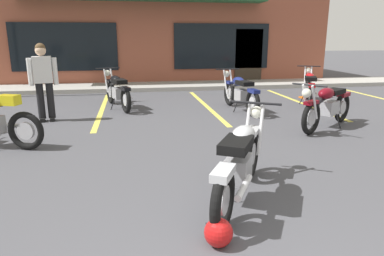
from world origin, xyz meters
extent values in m
plane|color=#47474C|center=(0.00, 3.75, 0.00)|extent=(80.00, 80.00, 0.00)
cube|color=#A8A59E|center=(0.00, 11.61, 0.07)|extent=(22.00, 1.80, 0.14)
cube|color=brown|center=(0.00, 15.35, 1.95)|extent=(14.56, 5.80, 3.90)
cube|color=black|center=(-2.91, 12.40, 1.45)|extent=(3.73, 0.06, 1.70)
cube|color=black|center=(2.91, 12.40, 1.45)|extent=(3.73, 0.06, 1.70)
cube|color=#33281E|center=(4.00, 12.40, 1.05)|extent=(1.10, 0.06, 2.10)
cube|color=#DBCC4C|center=(-1.36, 8.01, 0.00)|extent=(0.12, 4.80, 0.01)
cube|color=#DBCC4C|center=(1.36, 8.01, 0.00)|extent=(0.12, 4.80, 0.01)
cube|color=#DBCC4C|center=(4.09, 8.01, 0.00)|extent=(0.12, 4.80, 0.01)
torus|color=black|center=(0.20, 1.78, 0.32)|extent=(0.40, 0.61, 0.64)
cylinder|color=#B7B7BC|center=(0.20, 1.78, 0.32)|extent=(0.19, 0.28, 0.29)
torus|color=black|center=(0.91, 3.03, 0.32)|extent=(0.40, 0.61, 0.64)
cylinder|color=#B7B7BC|center=(0.91, 3.03, 0.32)|extent=(0.19, 0.28, 0.29)
cylinder|color=silver|center=(0.88, 3.16, 0.64)|extent=(0.20, 0.30, 0.66)
cylinder|color=silver|center=(1.04, 3.07, 0.64)|extent=(0.20, 0.30, 0.66)
cylinder|color=black|center=(1.00, 3.19, 0.96)|extent=(0.59, 0.35, 0.03)
sphere|color=silver|center=(1.04, 3.26, 0.82)|extent=(0.23, 0.23, 0.17)
cube|color=silver|center=(0.93, 3.07, 0.62)|extent=(0.30, 0.38, 0.06)
cube|color=#9E9EA3|center=(0.52, 2.34, 0.40)|extent=(0.41, 0.47, 0.28)
cylinder|color=silver|center=(0.46, 1.95, 0.36)|extent=(0.33, 0.51, 0.07)
cylinder|color=black|center=(0.62, 2.51, 0.64)|extent=(0.52, 0.85, 0.26)
ellipsoid|color=silver|center=(0.63, 2.53, 0.72)|extent=(0.46, 0.55, 0.22)
cube|color=black|center=(0.45, 2.21, 0.72)|extent=(0.50, 0.59, 0.10)
cube|color=silver|center=(0.19, 1.76, 0.60)|extent=(0.32, 0.39, 0.08)
cylinder|color=black|center=(0.33, 2.36, 0.14)|extent=(0.13, 0.09, 0.29)
torus|color=black|center=(3.88, 5.68, 0.32)|extent=(0.58, 0.46, 0.64)
cylinder|color=#B7B7BC|center=(3.88, 5.68, 0.32)|extent=(0.27, 0.22, 0.29)
torus|color=black|center=(2.71, 4.84, 0.32)|extent=(0.58, 0.46, 0.64)
cylinder|color=#B7B7BC|center=(2.71, 4.84, 0.32)|extent=(0.27, 0.22, 0.29)
cylinder|color=silver|center=(2.68, 4.71, 0.64)|extent=(0.29, 0.23, 0.66)
cylinder|color=silver|center=(2.57, 4.85, 0.64)|extent=(0.29, 0.23, 0.66)
cylinder|color=black|center=(2.56, 4.73, 0.96)|extent=(0.41, 0.55, 0.03)
sphere|color=silver|center=(2.50, 4.69, 0.82)|extent=(0.24, 0.24, 0.17)
cube|color=maroon|center=(2.68, 4.82, 0.62)|extent=(0.37, 0.32, 0.06)
cube|color=#9E9EA3|center=(3.36, 5.31, 0.40)|extent=(0.46, 0.43, 0.28)
cylinder|color=silver|center=(3.58, 5.64, 0.36)|extent=(0.49, 0.38, 0.07)
cylinder|color=black|center=(3.20, 5.19, 0.64)|extent=(0.80, 0.60, 0.26)
ellipsoid|color=maroon|center=(3.18, 5.18, 0.72)|extent=(0.54, 0.49, 0.22)
cube|color=black|center=(3.47, 5.39, 0.72)|extent=(0.59, 0.53, 0.10)
cube|color=maroon|center=(3.89, 5.69, 0.60)|extent=(0.39, 0.34, 0.08)
cylinder|color=black|center=(3.52, 5.20, 0.14)|extent=(0.10, 0.12, 0.29)
torus|color=black|center=(-0.75, 7.41, 0.32)|extent=(0.28, 0.64, 0.64)
cylinder|color=#B7B7BC|center=(-0.75, 7.41, 0.32)|extent=(0.14, 0.29, 0.29)
torus|color=black|center=(-1.17, 8.79, 0.32)|extent=(0.28, 0.64, 0.64)
cylinder|color=#B7B7BC|center=(-1.17, 8.79, 0.32)|extent=(0.14, 0.29, 0.29)
cylinder|color=silver|center=(-1.29, 8.85, 0.64)|extent=(0.14, 0.32, 0.66)
cylinder|color=silver|center=(-1.12, 8.91, 0.64)|extent=(0.14, 0.32, 0.66)
cylinder|color=black|center=(-1.23, 8.96, 0.96)|extent=(0.64, 0.23, 0.03)
sphere|color=silver|center=(-1.25, 9.03, 0.82)|extent=(0.21, 0.21, 0.17)
cube|color=black|center=(-1.18, 8.82, 0.62)|extent=(0.24, 0.39, 0.06)
cube|color=#9E9EA3|center=(-0.94, 8.02, 0.40)|extent=(0.35, 0.45, 0.28)
cylinder|color=silver|center=(-0.69, 7.71, 0.36)|extent=(0.23, 0.55, 0.07)
cylinder|color=black|center=(-0.99, 8.21, 0.64)|extent=(0.34, 0.92, 0.26)
ellipsoid|color=black|center=(-1.00, 8.23, 0.72)|extent=(0.39, 0.54, 0.22)
cube|color=black|center=(-0.89, 7.89, 0.72)|extent=(0.42, 0.58, 0.10)
cube|color=black|center=(-0.74, 7.39, 0.60)|extent=(0.26, 0.39, 0.08)
cylinder|color=black|center=(-1.09, 7.90, 0.14)|extent=(0.14, 0.06, 0.29)
torus|color=black|center=(2.15, 6.51, 0.32)|extent=(0.17, 0.65, 0.64)
cylinder|color=#B7B7BC|center=(2.15, 6.51, 0.32)|extent=(0.09, 0.29, 0.29)
torus|color=black|center=(1.99, 7.94, 0.32)|extent=(0.17, 0.65, 0.64)
cylinder|color=#B7B7BC|center=(1.99, 7.94, 0.32)|extent=(0.09, 0.29, 0.29)
cylinder|color=silver|center=(1.89, 8.03, 0.64)|extent=(0.08, 0.33, 0.66)
cylinder|color=silver|center=(2.07, 8.05, 0.64)|extent=(0.08, 0.33, 0.66)
cylinder|color=black|center=(1.97, 8.12, 0.96)|extent=(0.66, 0.10, 0.03)
sphere|color=silver|center=(1.97, 8.20, 0.82)|extent=(0.19, 0.19, 0.17)
cube|color=navy|center=(1.99, 7.98, 0.62)|extent=(0.18, 0.37, 0.06)
cube|color=#9E9EA3|center=(2.08, 7.14, 0.40)|extent=(0.28, 0.42, 0.28)
cylinder|color=silver|center=(2.26, 6.79, 0.36)|extent=(0.13, 0.55, 0.07)
cylinder|color=black|center=(2.06, 7.34, 0.64)|extent=(0.16, 0.94, 0.26)
ellipsoid|color=navy|center=(2.06, 7.36, 0.72)|extent=(0.31, 0.50, 0.22)
cube|color=black|center=(2.09, 7.00, 0.72)|extent=(0.33, 0.55, 0.10)
cube|color=navy|center=(2.15, 6.49, 0.60)|extent=(0.20, 0.37, 0.08)
cylinder|color=black|center=(1.91, 7.05, 0.14)|extent=(0.14, 0.04, 0.29)
torus|color=black|center=(3.95, 7.19, 0.32)|extent=(0.35, 0.63, 0.64)
cylinder|color=#B7B7BC|center=(3.95, 7.19, 0.32)|extent=(0.17, 0.29, 0.29)
torus|color=black|center=(4.54, 8.50, 0.32)|extent=(0.35, 0.63, 0.64)
cylinder|color=#B7B7BC|center=(4.54, 8.50, 0.32)|extent=(0.17, 0.29, 0.29)
cylinder|color=silver|center=(4.50, 8.63, 0.64)|extent=(0.17, 0.31, 0.66)
cylinder|color=silver|center=(4.66, 8.56, 0.64)|extent=(0.17, 0.31, 0.66)
cylinder|color=black|center=(4.61, 8.67, 0.96)|extent=(0.62, 0.30, 0.03)
sphere|color=silver|center=(4.64, 8.74, 0.82)|extent=(0.22, 0.22, 0.17)
cube|color=#B70F14|center=(4.55, 8.54, 0.62)|extent=(0.27, 0.39, 0.06)
cube|color=#9E9EA3|center=(4.21, 7.77, 0.40)|extent=(0.38, 0.46, 0.28)
cylinder|color=silver|center=(4.19, 7.38, 0.36)|extent=(0.29, 0.53, 0.07)
cylinder|color=black|center=(4.29, 7.96, 0.64)|extent=(0.44, 0.88, 0.26)
ellipsoid|color=#B70F14|center=(4.30, 7.98, 0.72)|extent=(0.43, 0.54, 0.22)
cube|color=black|center=(4.15, 7.65, 0.72)|extent=(0.47, 0.59, 0.10)
cube|color=#B70F14|center=(3.94, 7.17, 0.60)|extent=(0.29, 0.39, 0.08)
cylinder|color=black|center=(4.02, 7.78, 0.14)|extent=(0.13, 0.08, 0.29)
torus|color=black|center=(-2.32, 4.76, 0.32)|extent=(0.63, 0.32, 0.64)
cylinder|color=#B7B7BC|center=(-2.32, 4.76, 0.32)|extent=(0.29, 0.16, 0.29)
cylinder|color=silver|center=(-2.52, 4.98, 0.36)|extent=(0.54, 0.26, 0.07)
cube|color=yellow|center=(-2.54, 4.84, 0.82)|extent=(0.37, 0.30, 0.16)
cube|color=black|center=(-2.35, 6.86, 0.04)|extent=(0.14, 0.25, 0.08)
cube|color=black|center=(-2.55, 6.82, 0.04)|extent=(0.14, 0.25, 0.08)
cylinder|color=black|center=(-2.36, 6.89, 0.46)|extent=(0.17, 0.17, 0.80)
cylinder|color=black|center=(-2.56, 6.86, 0.46)|extent=(0.17, 0.17, 0.80)
cube|color=silver|center=(-2.46, 6.88, 1.12)|extent=(0.41, 0.29, 0.56)
cylinder|color=silver|center=(-2.21, 6.92, 1.08)|extent=(0.12, 0.12, 0.58)
cylinder|color=silver|center=(-2.70, 6.83, 1.08)|extent=(0.12, 0.12, 0.58)
sphere|color=beige|center=(-2.46, 6.88, 1.52)|extent=(0.26, 0.26, 0.22)
sphere|color=brown|center=(-2.46, 6.89, 1.57)|extent=(0.24, 0.24, 0.21)
sphere|color=#B71414|center=(0.10, 1.55, 0.13)|extent=(0.26, 0.26, 0.26)
cube|color=black|center=(0.10, 1.65, 0.12)|extent=(0.18, 0.03, 0.09)
cube|color=orange|center=(4.61, 8.67, 0.01)|extent=(0.34, 0.34, 0.03)
cone|color=orange|center=(4.61, 8.67, 0.28)|extent=(0.26, 0.26, 0.50)
cylinder|color=white|center=(4.61, 8.67, 0.32)|extent=(0.19, 0.19, 0.06)
camera|label=1|loc=(-0.59, -1.14, 1.80)|focal=32.93mm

